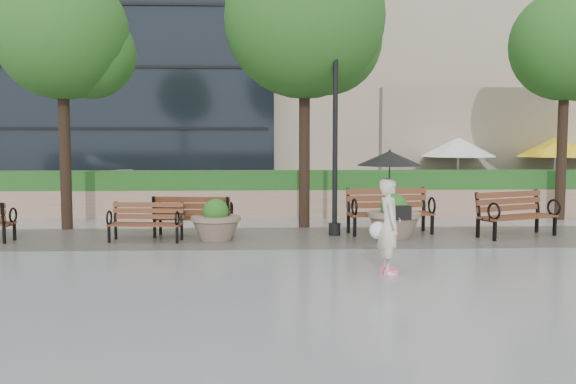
{
  "coord_description": "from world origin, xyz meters",
  "views": [
    {
      "loc": [
        0.48,
        -11.76,
        2.36
      ],
      "look_at": [
        1.06,
        2.66,
        1.1
      ],
      "focal_mm": 40.0,
      "sensor_mm": 36.0,
      "label": 1
    }
  ],
  "objects_px": {
    "bench_2": "(194,225)",
    "bench_4": "(516,224)",
    "bench_1": "(146,230)",
    "car_right": "(133,189)",
    "planter_left": "(216,224)",
    "planter_right": "(394,221)",
    "bench_3": "(390,221)",
    "lamppost": "(335,153)",
    "pedestrian": "(389,199)"
  },
  "relations": [
    {
      "from": "bench_2",
      "to": "bench_4",
      "type": "height_order",
      "value": "bench_4"
    },
    {
      "from": "planter_right",
      "to": "car_right",
      "type": "height_order",
      "value": "car_right"
    },
    {
      "from": "pedestrian",
      "to": "car_right",
      "type": "bearing_deg",
      "value": 30.74
    },
    {
      "from": "bench_1",
      "to": "planter_left",
      "type": "relative_size",
      "value": 1.47
    },
    {
      "from": "bench_4",
      "to": "planter_left",
      "type": "xyz_separation_m",
      "value": [
        -7.01,
        -0.22,
        0.06
      ]
    },
    {
      "from": "bench_2",
      "to": "bench_3",
      "type": "xyz_separation_m",
      "value": [
        4.69,
        0.28,
        0.03
      ]
    },
    {
      "from": "bench_1",
      "to": "pedestrian",
      "type": "relative_size",
      "value": 0.79
    },
    {
      "from": "bench_4",
      "to": "car_right",
      "type": "distance_m",
      "value": 12.36
    },
    {
      "from": "bench_2",
      "to": "lamppost",
      "type": "xyz_separation_m",
      "value": [
        3.33,
        0.09,
        1.67
      ]
    },
    {
      "from": "bench_1",
      "to": "bench_3",
      "type": "bearing_deg",
      "value": 15.05
    },
    {
      "from": "bench_1",
      "to": "car_right",
      "type": "xyz_separation_m",
      "value": [
        -1.72,
        7.2,
        0.35
      ]
    },
    {
      "from": "bench_1",
      "to": "bench_3",
      "type": "distance_m",
      "value": 5.76
    },
    {
      "from": "lamppost",
      "to": "pedestrian",
      "type": "relative_size",
      "value": 2.11
    },
    {
      "from": "planter_left",
      "to": "car_right",
      "type": "relative_size",
      "value": 0.31
    },
    {
      "from": "bench_2",
      "to": "bench_4",
      "type": "bearing_deg",
      "value": -175.71
    },
    {
      "from": "bench_4",
      "to": "pedestrian",
      "type": "distance_m",
      "value": 5.46
    },
    {
      "from": "bench_4",
      "to": "planter_left",
      "type": "relative_size",
      "value": 1.84
    },
    {
      "from": "planter_right",
      "to": "lamppost",
      "type": "height_order",
      "value": "lamppost"
    },
    {
      "from": "bench_1",
      "to": "lamppost",
      "type": "height_order",
      "value": "lamppost"
    },
    {
      "from": "bench_2",
      "to": "planter_right",
      "type": "relative_size",
      "value": 1.53
    },
    {
      "from": "bench_2",
      "to": "bench_3",
      "type": "bearing_deg",
      "value": -170.25
    },
    {
      "from": "bench_2",
      "to": "planter_left",
      "type": "xyz_separation_m",
      "value": [
        0.56,
        -0.49,
        0.08
      ]
    },
    {
      "from": "bench_2",
      "to": "bench_3",
      "type": "relative_size",
      "value": 0.89
    },
    {
      "from": "planter_left",
      "to": "car_right",
      "type": "distance_m",
      "value": 7.79
    },
    {
      "from": "bench_3",
      "to": "planter_left",
      "type": "distance_m",
      "value": 4.2
    },
    {
      "from": "bench_4",
      "to": "planter_left",
      "type": "distance_m",
      "value": 7.02
    },
    {
      "from": "bench_3",
      "to": "bench_2",
      "type": "bearing_deg",
      "value": 175.74
    },
    {
      "from": "pedestrian",
      "to": "bench_2",
      "type": "bearing_deg",
      "value": 42.17
    },
    {
      "from": "bench_2",
      "to": "bench_3",
      "type": "distance_m",
      "value": 4.7
    },
    {
      "from": "bench_2",
      "to": "lamppost",
      "type": "height_order",
      "value": "lamppost"
    },
    {
      "from": "planter_right",
      "to": "lamppost",
      "type": "distance_m",
      "value": 2.09
    },
    {
      "from": "bench_3",
      "to": "planter_right",
      "type": "xyz_separation_m",
      "value": [
        -0.02,
        -0.57,
        0.08
      ]
    },
    {
      "from": "lamppost",
      "to": "planter_right",
      "type": "bearing_deg",
      "value": -15.44
    },
    {
      "from": "bench_1",
      "to": "planter_left",
      "type": "xyz_separation_m",
      "value": [
        1.55,
        0.13,
        0.12
      ]
    },
    {
      "from": "bench_1",
      "to": "bench_4",
      "type": "relative_size",
      "value": 0.8
    },
    {
      "from": "bench_2",
      "to": "car_right",
      "type": "xyz_separation_m",
      "value": [
        -2.72,
        6.58,
        0.32
      ]
    },
    {
      "from": "lamppost",
      "to": "pedestrian",
      "type": "xyz_separation_m",
      "value": [
        0.46,
        -4.18,
        -0.68
      ]
    },
    {
      "from": "bench_2",
      "to": "car_right",
      "type": "distance_m",
      "value": 7.13
    },
    {
      "from": "bench_3",
      "to": "planter_left",
      "type": "bearing_deg",
      "value": -177.18
    },
    {
      "from": "bench_1",
      "to": "pedestrian",
      "type": "distance_m",
      "value": 6.0
    },
    {
      "from": "car_right",
      "to": "bench_2",
      "type": "bearing_deg",
      "value": -163.65
    },
    {
      "from": "planter_right",
      "to": "bench_2",
      "type": "bearing_deg",
      "value": 176.5
    },
    {
      "from": "planter_left",
      "to": "pedestrian",
      "type": "relative_size",
      "value": 0.54
    },
    {
      "from": "bench_4",
      "to": "planter_left",
      "type": "bearing_deg",
      "value": 158.74
    },
    {
      "from": "bench_1",
      "to": "bench_3",
      "type": "height_order",
      "value": "bench_3"
    },
    {
      "from": "pedestrian",
      "to": "bench_3",
      "type": "bearing_deg",
      "value": -12.24
    },
    {
      "from": "pedestrian",
      "to": "bench_4",
      "type": "bearing_deg",
      "value": -45.33
    },
    {
      "from": "planter_left",
      "to": "pedestrian",
      "type": "distance_m",
      "value": 4.93
    },
    {
      "from": "planter_left",
      "to": "planter_right",
      "type": "relative_size",
      "value": 0.92
    },
    {
      "from": "bench_3",
      "to": "pedestrian",
      "type": "bearing_deg",
      "value": -109.28
    }
  ]
}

